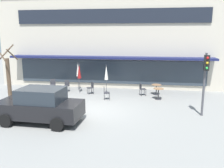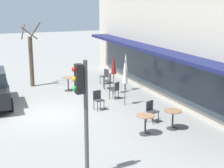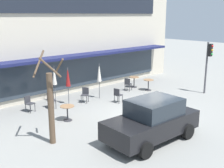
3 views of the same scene
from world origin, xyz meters
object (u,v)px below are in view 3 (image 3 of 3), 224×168
cafe_chair_1 (85,94)px  cafe_table_streetside (67,111)px  cafe_chair_3 (29,102)px  street_tree (51,104)px  cafe_table_by_tree (134,80)px  cafe_chair_2 (51,99)px  parked_sedan (152,120)px  cafe_chair_4 (128,83)px  cafe_table_near_wall (148,83)px  patio_umbrella_green_folded (54,76)px  patio_umbrella_cream_folded (99,73)px  cafe_chair_0 (118,94)px  patio_umbrella_corner_open (68,77)px  traffic_light_pole (208,59)px

cafe_chair_1 → cafe_table_streetside: bearing=-143.7°
cafe_chair_3 → street_tree: 4.46m
street_tree → cafe_table_by_tree: bearing=23.5°
cafe_chair_2 → parked_sedan: parked_sedan is taller
cafe_chair_1 → cafe_chair_4: (3.73, 0.08, 0.00)m
cafe_chair_3 → street_tree: (-1.07, -4.18, 1.13)m
cafe_table_near_wall → cafe_chair_2: (-6.93, 1.22, 0.01)m
cafe_chair_4 → cafe_table_near_wall: bearing=-37.5°
cafe_chair_1 → cafe_chair_3: 3.33m
cafe_chair_3 → parked_sedan: parked_sedan is taller
cafe_table_by_tree → patio_umbrella_green_folded: (-6.10, 0.72, 1.11)m
patio_umbrella_green_folded → patio_umbrella_cream_folded: same height
patio_umbrella_green_folded → cafe_chair_2: 1.52m
parked_sedan → cafe_chair_3: bearing=107.5°
patio_umbrella_green_folded → cafe_chair_0: patio_umbrella_green_folded is taller
patio_umbrella_corner_open → cafe_chair_2: 1.55m
cafe_chair_1 → cafe_chair_2: (-2.06, 0.42, 0.00)m
cafe_table_near_wall → patio_umbrella_cream_folded: size_ratio=0.35×
patio_umbrella_cream_folded → street_tree: size_ratio=0.59×
patio_umbrella_cream_folded → patio_umbrella_green_folded: bearing=154.9°
patio_umbrella_cream_folded → cafe_chair_4: bearing=1.1°
parked_sedan → cafe_table_streetside: bearing=107.5°
patio_umbrella_cream_folded → patio_umbrella_corner_open: size_ratio=1.00×
patio_umbrella_green_folded → cafe_chair_3: patio_umbrella_green_folded is taller
cafe_table_by_tree → cafe_chair_0: cafe_chair_0 is taller
patio_umbrella_green_folded → patio_umbrella_corner_open: size_ratio=1.00×
patio_umbrella_cream_folded → patio_umbrella_corner_open: (-2.11, 0.28, 0.00)m
cafe_chair_4 → parked_sedan: parked_sedan is taller
patio_umbrella_green_folded → street_tree: 5.56m
patio_umbrella_cream_folded → cafe_chair_2: 3.40m
cafe_table_streetside → cafe_table_by_tree: same height
cafe_chair_2 → traffic_light_pole: size_ratio=0.26×
cafe_chair_3 → parked_sedan: size_ratio=0.21×
parked_sedan → street_tree: bearing=141.2°
cafe_table_streetside → cafe_chair_0: size_ratio=0.85×
patio_umbrella_cream_folded → street_tree: (-5.47, -3.53, 0.03)m
cafe_table_streetside → cafe_chair_3: bearing=107.4°
patio_umbrella_green_folded → cafe_chair_3: bearing=-165.5°
cafe_chair_3 → traffic_light_pole: traffic_light_pole is taller
cafe_table_by_tree → street_tree: street_tree is taller
cafe_table_by_tree → cafe_chair_2: (-6.83, -0.04, 0.01)m
street_tree → cafe_chair_4: bearing=23.9°
cafe_table_by_tree → street_tree: bearing=-156.5°
cafe_table_near_wall → parked_sedan: bearing=-138.7°
patio_umbrella_corner_open → cafe_chair_1: patio_umbrella_corner_open is taller
cafe_table_streetside → cafe_chair_3: size_ratio=0.85×
patio_umbrella_cream_folded → patio_umbrella_corner_open: bearing=172.5°
cafe_table_by_tree → patio_umbrella_cream_folded: (-3.63, -0.43, 1.11)m
patio_umbrella_cream_folded → patio_umbrella_corner_open: same height
patio_umbrella_cream_folded → patio_umbrella_corner_open: 2.13m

